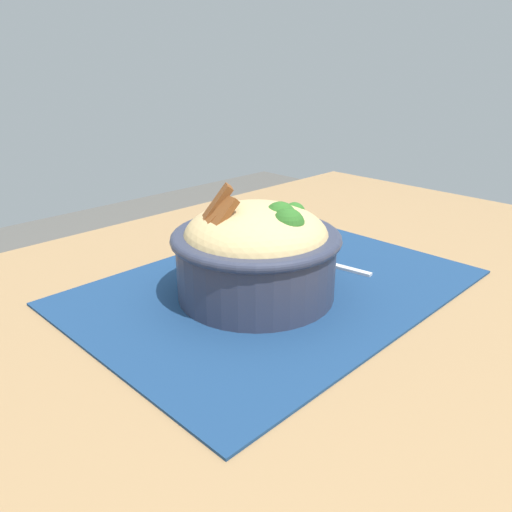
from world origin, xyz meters
name	(u,v)px	position (x,y,z in m)	size (l,w,h in m)	color
table	(301,339)	(0.00, 0.00, 0.69)	(1.17, 0.78, 0.76)	#99754C
placemat	(275,287)	(-0.03, 0.02, 0.77)	(0.48, 0.35, 0.00)	navy
bowl	(256,250)	(-0.06, 0.02, 0.82)	(0.23, 0.23, 0.14)	#2D3347
fork	(326,263)	(0.07, 0.02, 0.77)	(0.03, 0.12, 0.00)	silver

